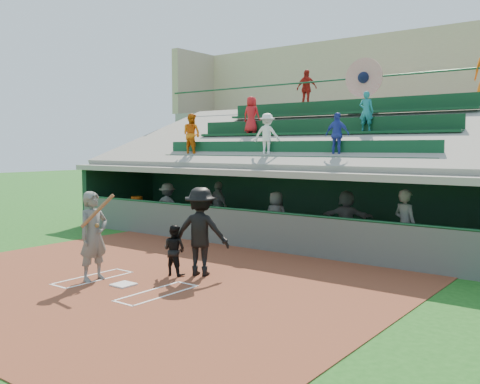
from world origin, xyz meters
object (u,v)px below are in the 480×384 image
Objects in this scene: catcher at (174,250)px; water_cooler at (137,202)px; white_table at (138,217)px; batter_at_plate at (93,236)px; home_plate at (124,284)px.

catcher is 7.79m from water_cooler.
white_table is (-6.30, 4.59, -0.22)m from catcher.
white_table is (-5.22, 6.00, -0.63)m from batter_at_plate.
batter_at_plate is 7.98m from white_table.
batter_at_plate is 1.70× the size of catcher.
home_plate is 1.30m from batter_at_plate.
white_table is at bearing 135.80° from home_plate.
water_cooler is (-0.01, -0.02, 0.55)m from white_table.
water_cooler is at bearing -123.23° from white_table.
white_table is at bearing 131.03° from batter_at_plate.
batter_at_plate is at bearing -51.34° from white_table.
catcher reaches higher than water_cooler.
white_table is 1.87× the size of water_cooler.
batter_at_plate reaches higher than white_table.
batter_at_plate is at bearing 45.95° from catcher.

